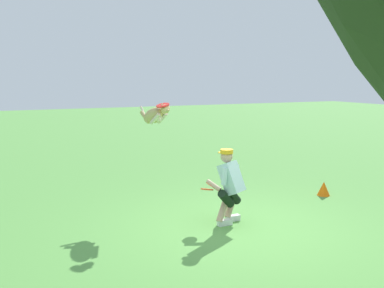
{
  "coord_description": "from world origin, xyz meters",
  "views": [
    {
      "loc": [
        3.61,
        5.82,
        2.5
      ],
      "look_at": [
        0.4,
        -1.1,
        1.32
      ],
      "focal_mm": 39.94,
      "sensor_mm": 36.0,
      "label": 1
    }
  ],
  "objects_px": {
    "person": "(229,184)",
    "frisbee_flying": "(163,105)",
    "training_cone": "(324,189)",
    "frisbee_held": "(207,189)",
    "dog": "(155,115)"
  },
  "relations": [
    {
      "from": "person",
      "to": "frisbee_flying",
      "type": "relative_size",
      "value": 5.2
    },
    {
      "from": "frisbee_flying",
      "to": "training_cone",
      "type": "xyz_separation_m",
      "value": [
        -3.48,
        0.5,
        -1.85
      ]
    },
    {
      "from": "frisbee_held",
      "to": "training_cone",
      "type": "xyz_separation_m",
      "value": [
        -3.08,
        -0.54,
        -0.46
      ]
    },
    {
      "from": "dog",
      "to": "frisbee_flying",
      "type": "height_order",
      "value": "frisbee_flying"
    },
    {
      "from": "person",
      "to": "frisbee_flying",
      "type": "xyz_separation_m",
      "value": [
        0.76,
        -1.18,
        1.3
      ]
    },
    {
      "from": "person",
      "to": "dog",
      "type": "height_order",
      "value": "dog"
    },
    {
      "from": "frisbee_held",
      "to": "training_cone",
      "type": "relative_size",
      "value": 0.73
    },
    {
      "from": "person",
      "to": "dog",
      "type": "xyz_separation_m",
      "value": [
        0.8,
        -1.5,
        1.1
      ]
    },
    {
      "from": "frisbee_flying",
      "to": "frisbee_held",
      "type": "bearing_deg",
      "value": 110.83
    },
    {
      "from": "frisbee_flying",
      "to": "dog",
      "type": "bearing_deg",
      "value": -82.88
    },
    {
      "from": "frisbee_flying",
      "to": "person",
      "type": "bearing_deg",
      "value": 122.67
    },
    {
      "from": "frisbee_flying",
      "to": "frisbee_held",
      "type": "xyz_separation_m",
      "value": [
        -0.4,
        1.04,
        -1.39
      ]
    },
    {
      "from": "frisbee_held",
      "to": "training_cone",
      "type": "height_order",
      "value": "frisbee_held"
    },
    {
      "from": "dog",
      "to": "frisbee_flying",
      "type": "relative_size",
      "value": 4.04
    },
    {
      "from": "dog",
      "to": "training_cone",
      "type": "bearing_deg",
      "value": 63.62
    }
  ]
}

